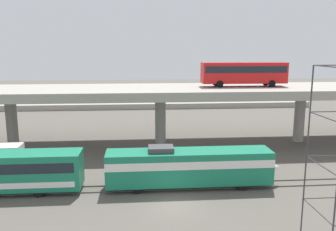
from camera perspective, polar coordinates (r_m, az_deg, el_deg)
name	(u,v)px	position (r m, az deg, el deg)	size (l,w,h in m)	color
ground_plane	(174,205)	(31.19, 1.03, -14.50)	(260.00, 260.00, 0.00)	#565149
rail_strip_near	(171,190)	(34.12, 0.48, -12.09)	(110.00, 0.12, 0.12)	#59544C
rail_strip_far	(170,184)	(35.51, 0.26, -11.15)	(110.00, 0.12, 0.12)	#59544C
train_locomotive	(197,165)	(34.38, 4.82, -8.15)	(17.15, 3.04, 4.18)	#197A56
highway_overpass	(160,93)	(48.53, -1.28, 3.67)	(96.00, 12.29, 8.14)	#9E998E
transit_bus_on_overpass	(244,72)	(50.71, 12.33, 6.99)	(12.00, 2.68, 3.40)	red
pier_parking_lot	(152,103)	(84.08, -2.68, 2.06)	(73.56, 11.17, 1.25)	#9E998E
parked_car_0	(185,98)	(83.46, 2.85, 2.96)	(4.56, 1.99, 1.50)	maroon
parked_car_1	(250,96)	(89.04, 13.24, 3.18)	(4.58, 1.87, 1.50)	navy
parked_car_2	(224,96)	(87.74, 9.25, 3.22)	(4.59, 1.94, 1.50)	#515459
parked_car_3	(92,99)	(83.17, -12.42, 2.70)	(4.25, 1.93, 1.50)	#0C4C26
parked_car_4	(43,98)	(87.74, -19.77, 2.72)	(4.52, 1.87, 1.50)	#B7B7BC
parked_car_5	(157,97)	(84.04, -1.86, 3.02)	(4.31, 1.92, 1.50)	silver
parked_car_6	(21,98)	(89.33, -22.99, 2.63)	(4.03, 2.00, 1.50)	maroon
harbor_water	(149,94)	(106.94, -3.11, 3.58)	(140.00, 36.00, 0.01)	#385B7A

